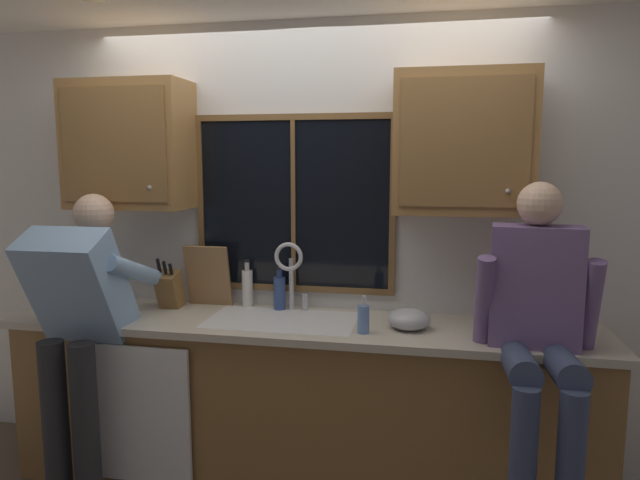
% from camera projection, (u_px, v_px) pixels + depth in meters
% --- Properties ---
extents(back_wall, '(5.51, 0.12, 2.55)m').
position_uv_depth(back_wall, '(313.00, 246.00, 3.33)').
color(back_wall, silver).
rests_on(back_wall, floor).
extents(window_glass, '(1.10, 0.02, 0.95)m').
position_uv_depth(window_glass, '(294.00, 204.00, 3.24)').
color(window_glass, black).
extents(window_frame_top, '(1.17, 0.02, 0.04)m').
position_uv_depth(window_frame_top, '(293.00, 117.00, 3.17)').
color(window_frame_top, brown).
extents(window_frame_bottom, '(1.17, 0.02, 0.04)m').
position_uv_depth(window_frame_bottom, '(294.00, 288.00, 3.30)').
color(window_frame_bottom, brown).
extents(window_frame_left, '(0.03, 0.02, 0.95)m').
position_uv_depth(window_frame_left, '(201.00, 203.00, 3.34)').
color(window_frame_left, brown).
extents(window_frame_right, '(0.04, 0.02, 0.95)m').
position_uv_depth(window_frame_right, '(393.00, 206.00, 3.13)').
color(window_frame_right, brown).
extents(window_mullion_center, '(0.02, 0.02, 0.95)m').
position_uv_depth(window_mullion_center, '(293.00, 204.00, 3.23)').
color(window_mullion_center, brown).
extents(lower_cabinet_run, '(3.11, 0.58, 0.88)m').
position_uv_depth(lower_cabinet_run, '(300.00, 405.00, 3.10)').
color(lower_cabinet_run, olive).
rests_on(lower_cabinet_run, floor).
extents(countertop, '(3.17, 0.62, 0.04)m').
position_uv_depth(countertop, '(299.00, 325.00, 3.02)').
color(countertop, beige).
rests_on(countertop, lower_cabinet_run).
extents(dishwasher_front, '(0.60, 0.02, 0.74)m').
position_uv_depth(dishwasher_front, '(136.00, 415.00, 2.94)').
color(dishwasher_front, white).
extents(upper_cabinet_left, '(0.69, 0.36, 0.72)m').
position_uv_depth(upper_cabinet_left, '(129.00, 145.00, 3.22)').
color(upper_cabinet_left, '#9E703D').
extents(upper_cabinet_right, '(0.69, 0.36, 0.72)m').
position_uv_depth(upper_cabinet_right, '(463.00, 143.00, 2.86)').
color(upper_cabinet_right, '#9E703D').
extents(sink, '(0.80, 0.46, 0.21)m').
position_uv_depth(sink, '(282.00, 337.00, 3.06)').
color(sink, silver).
rests_on(sink, lower_cabinet_run).
extents(faucet, '(0.18, 0.09, 0.40)m').
position_uv_depth(faucet, '(291.00, 268.00, 3.18)').
color(faucet, silver).
rests_on(faucet, countertop).
extents(person_standing, '(0.53, 0.67, 1.60)m').
position_uv_depth(person_standing, '(79.00, 317.00, 2.90)').
color(person_standing, '#262628').
rests_on(person_standing, floor).
extents(person_sitting_on_counter, '(0.54, 0.61, 1.26)m').
position_uv_depth(person_sitting_on_counter, '(538.00, 312.00, 2.52)').
color(person_sitting_on_counter, '#384260').
rests_on(person_sitting_on_counter, countertop).
extents(knife_block, '(0.12, 0.18, 0.32)m').
position_uv_depth(knife_block, '(170.00, 290.00, 3.28)').
color(knife_block, brown).
rests_on(knife_block, countertop).
extents(cutting_board, '(0.27, 0.10, 0.36)m').
position_uv_depth(cutting_board, '(208.00, 276.00, 3.32)').
color(cutting_board, '#997047').
rests_on(cutting_board, countertop).
extents(mixing_bowl, '(0.22, 0.22, 0.11)m').
position_uv_depth(mixing_bowl, '(409.00, 319.00, 2.88)').
color(mixing_bowl, '#B7B7BC').
rests_on(mixing_bowl, countertop).
extents(soap_dispenser, '(0.06, 0.07, 0.20)m').
position_uv_depth(soap_dispenser, '(363.00, 318.00, 2.80)').
color(soap_dispenser, '#668CCC').
rests_on(soap_dispenser, countertop).
extents(bottle_green_glass, '(0.06, 0.06, 0.28)m').
position_uv_depth(bottle_green_glass, '(247.00, 287.00, 3.31)').
color(bottle_green_glass, silver).
rests_on(bottle_green_glass, countertop).
extents(bottle_tall_clear, '(0.07, 0.07, 0.25)m').
position_uv_depth(bottle_tall_clear, '(279.00, 292.00, 3.25)').
color(bottle_tall_clear, '#334C8C').
rests_on(bottle_tall_clear, countertop).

